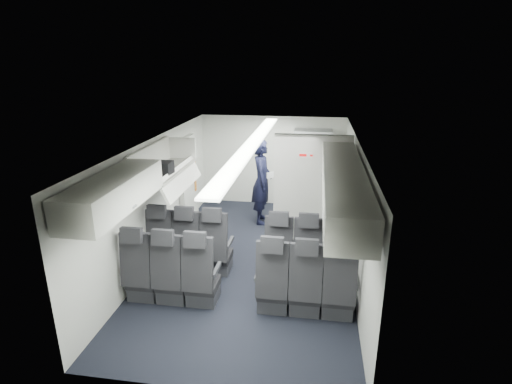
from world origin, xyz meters
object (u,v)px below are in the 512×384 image
(boarding_door, at_px, (188,180))
(carry_on_bag, at_px, (160,169))
(seat_row_front, at_px, (247,253))
(flight_attendant, at_px, (262,182))
(galley_unit, at_px, (312,171))
(seat_row_mid, at_px, (236,282))

(boarding_door, distance_m, carry_on_bag, 2.25)
(seat_row_front, height_order, carry_on_bag, carry_on_bag)
(seat_row_front, height_order, flight_attendant, flight_attendant)
(galley_unit, bearing_deg, seat_row_mid, -102.88)
(seat_row_mid, relative_size, flight_attendant, 1.81)
(boarding_door, relative_size, flight_attendant, 1.01)
(flight_attendant, xyz_separation_m, carry_on_bag, (-1.30, -2.32, 0.86))
(seat_row_front, distance_m, carry_on_bag, 1.95)
(seat_row_mid, xyz_separation_m, carry_on_bag, (-1.38, 0.91, 1.37))
(seat_row_front, distance_m, seat_row_mid, 0.90)
(flight_attendant, height_order, carry_on_bag, carry_on_bag)
(seat_row_front, height_order, seat_row_mid, same)
(galley_unit, xyz_separation_m, boarding_door, (-2.59, -1.17, 0.00))
(seat_row_mid, relative_size, carry_on_bag, 8.86)
(flight_attendant, bearing_deg, carry_on_bag, 146.49)
(seat_row_front, relative_size, seat_row_mid, 1.00)
(seat_row_front, distance_m, flight_attendant, 2.39)
(seat_row_front, relative_size, galley_unit, 1.75)
(galley_unit, bearing_deg, carry_on_bag, -125.72)
(galley_unit, relative_size, boarding_door, 1.02)
(galley_unit, bearing_deg, flight_attendant, -138.26)
(seat_row_front, relative_size, boarding_door, 1.79)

